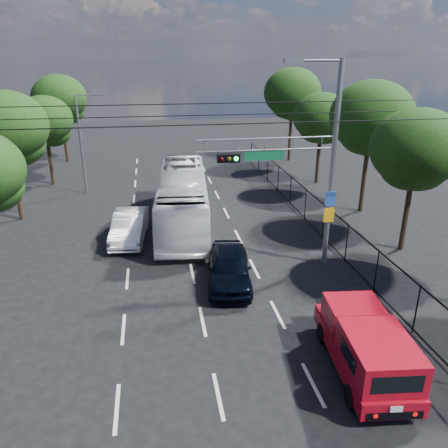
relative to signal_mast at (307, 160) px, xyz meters
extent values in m
plane|color=black|center=(-5.28, -7.99, -5.24)|extent=(120.00, 120.00, 0.00)
cube|color=beige|center=(-8.28, -7.99, -5.24)|extent=(0.12, 2.00, 0.01)
cube|color=beige|center=(-8.28, -3.99, -5.24)|extent=(0.12, 2.00, 0.01)
cube|color=beige|center=(-8.28, 0.01, -5.24)|extent=(0.12, 2.00, 0.01)
cube|color=beige|center=(-8.28, 4.01, -5.24)|extent=(0.12, 2.00, 0.01)
cube|color=beige|center=(-8.28, 8.01, -5.24)|extent=(0.12, 2.00, 0.01)
cube|color=beige|center=(-8.28, 12.01, -5.24)|extent=(0.12, 2.00, 0.01)
cube|color=beige|center=(-8.28, 16.01, -5.24)|extent=(0.12, 2.00, 0.01)
cube|color=beige|center=(-8.28, 20.01, -5.24)|extent=(0.12, 2.00, 0.01)
cube|color=beige|center=(-8.28, 24.01, -5.24)|extent=(0.12, 2.00, 0.01)
cube|color=beige|center=(-5.28, -7.99, -5.24)|extent=(0.12, 2.00, 0.01)
cube|color=beige|center=(-5.28, -3.99, -5.24)|extent=(0.12, 2.00, 0.01)
cube|color=beige|center=(-5.28, 0.01, -5.24)|extent=(0.12, 2.00, 0.01)
cube|color=beige|center=(-5.28, 4.01, -5.24)|extent=(0.12, 2.00, 0.01)
cube|color=beige|center=(-5.28, 8.01, -5.24)|extent=(0.12, 2.00, 0.01)
cube|color=beige|center=(-5.28, 12.01, -5.24)|extent=(0.12, 2.00, 0.01)
cube|color=beige|center=(-5.28, 16.01, -5.24)|extent=(0.12, 2.00, 0.01)
cube|color=beige|center=(-5.28, 20.01, -5.24)|extent=(0.12, 2.00, 0.01)
cube|color=beige|center=(-5.28, 24.01, -5.24)|extent=(0.12, 2.00, 0.01)
cube|color=beige|center=(-2.28, -7.99, -5.24)|extent=(0.12, 2.00, 0.01)
cube|color=beige|center=(-2.28, -3.99, -5.24)|extent=(0.12, 2.00, 0.01)
cube|color=beige|center=(-2.28, 0.01, -5.24)|extent=(0.12, 2.00, 0.01)
cube|color=beige|center=(-2.28, 4.01, -5.24)|extent=(0.12, 2.00, 0.01)
cube|color=beige|center=(-2.28, 8.01, -5.24)|extent=(0.12, 2.00, 0.01)
cube|color=beige|center=(-2.28, 12.01, -5.24)|extent=(0.12, 2.00, 0.01)
cube|color=beige|center=(-2.28, 16.01, -5.24)|extent=(0.12, 2.00, 0.01)
cube|color=beige|center=(-2.28, 20.01, -5.24)|extent=(0.12, 2.00, 0.01)
cube|color=beige|center=(-2.28, 24.01, -5.24)|extent=(0.12, 2.00, 0.01)
cylinder|color=slate|center=(1.22, 0.01, -0.49)|extent=(0.24, 0.24, 9.50)
cylinder|color=slate|center=(0.22, 0.01, 4.16)|extent=(2.00, 0.10, 0.10)
cube|color=slate|center=(-0.88, 0.01, 4.16)|extent=(0.80, 0.25, 0.18)
cylinder|color=slate|center=(-1.88, 0.01, 1.01)|extent=(6.20, 0.08, 0.08)
cylinder|color=slate|center=(-1.88, 0.01, 0.51)|extent=(6.20, 0.08, 0.08)
cube|color=black|center=(-3.58, 0.01, 0.21)|extent=(1.00, 0.28, 0.35)
sphere|color=#3F0505|center=(-3.90, -0.14, 0.21)|extent=(0.20, 0.20, 0.20)
sphere|color=#4C3805|center=(-3.58, -0.14, 0.21)|extent=(0.20, 0.20, 0.20)
sphere|color=#0CE533|center=(-3.26, -0.14, 0.21)|extent=(0.20, 0.20, 0.20)
cube|color=#0D5D37|center=(-1.98, 0.01, 0.26)|extent=(1.80, 0.05, 0.40)
cube|color=#244DA9|center=(1.20, -0.13, -1.84)|extent=(0.50, 0.04, 0.70)
cube|color=#FFA70D|center=(1.20, -0.13, -2.64)|extent=(0.50, 0.04, 0.70)
cylinder|color=slate|center=(0.62, 0.01, 0.76)|extent=(0.05, 0.05, 0.50)
cylinder|color=slate|center=(-0.68, 0.01, 0.76)|extent=(0.05, 0.05, 0.50)
cylinder|color=slate|center=(-1.98, 0.01, 0.76)|extent=(0.05, 0.05, 0.50)
cylinder|color=slate|center=(-3.28, 0.01, 0.76)|extent=(0.05, 0.05, 0.50)
cylinder|color=slate|center=(-4.58, 0.01, 0.76)|extent=(0.05, 0.05, 0.50)
cylinder|color=slate|center=(-11.78, 14.01, -1.74)|extent=(0.18, 0.18, 7.00)
cylinder|color=slate|center=(-10.98, 14.01, 1.76)|extent=(1.60, 0.09, 0.09)
cube|color=slate|center=(-10.08, 14.01, 1.76)|extent=(0.60, 0.22, 0.15)
cylinder|color=black|center=(-5.28, -1.99, 1.96)|extent=(22.00, 0.04, 0.04)
cylinder|color=black|center=(-5.28, 1.51, 2.36)|extent=(22.00, 0.04, 0.04)
cylinder|color=black|center=(-5.28, 3.01, 1.66)|extent=(22.00, 0.04, 0.04)
cube|color=black|center=(2.32, 4.01, -3.29)|extent=(0.04, 34.00, 0.06)
cube|color=black|center=(2.32, 4.01, -5.09)|extent=(0.04, 34.00, 0.06)
cylinder|color=black|center=(2.32, -5.99, -4.24)|extent=(0.06, 0.06, 2.00)
cylinder|color=black|center=(2.32, -2.99, -4.24)|extent=(0.06, 0.06, 2.00)
cylinder|color=black|center=(2.32, 0.01, -4.24)|extent=(0.06, 0.06, 2.00)
cylinder|color=black|center=(2.32, 3.01, -4.24)|extent=(0.06, 0.06, 2.00)
cylinder|color=black|center=(2.32, 6.01, -4.24)|extent=(0.06, 0.06, 2.00)
cylinder|color=black|center=(2.32, 9.01, -4.24)|extent=(0.06, 0.06, 2.00)
cylinder|color=black|center=(2.32, 12.01, -4.24)|extent=(0.06, 0.06, 2.00)
cylinder|color=black|center=(2.32, 15.01, -4.24)|extent=(0.06, 0.06, 2.00)
cylinder|color=black|center=(2.32, 18.01, -4.24)|extent=(0.06, 0.06, 2.00)
cylinder|color=black|center=(2.32, 21.01, -4.24)|extent=(0.06, 0.06, 2.00)
cylinder|color=black|center=(5.92, 1.01, -3.14)|extent=(0.28, 0.28, 4.20)
ellipsoid|color=black|center=(5.92, 1.01, 0.16)|extent=(4.50, 4.50, 3.83)
ellipsoid|color=black|center=(6.32, 1.31, -0.89)|extent=(3.00, 3.00, 2.40)
ellipsoid|color=black|center=(5.57, 0.81, -0.74)|extent=(2.85, 2.85, 2.28)
cylinder|color=black|center=(6.52, 7.01, -2.86)|extent=(0.28, 0.28, 4.76)
ellipsoid|color=black|center=(6.52, 7.01, 0.88)|extent=(5.10, 5.10, 4.33)
ellipsoid|color=black|center=(6.92, 7.31, -0.31)|extent=(3.40, 3.40, 2.72)
ellipsoid|color=black|center=(6.17, 6.81, -0.14)|extent=(3.23, 3.23, 2.58)
cylinder|color=black|center=(6.12, 14.01, -3.23)|extent=(0.28, 0.28, 4.03)
ellipsoid|color=black|center=(6.12, 14.01, -0.06)|extent=(4.32, 4.32, 3.67)
ellipsoid|color=black|center=(6.52, 14.31, -1.07)|extent=(2.88, 2.88, 2.30)
ellipsoid|color=black|center=(5.77, 13.81, -0.92)|extent=(2.74, 2.74, 2.19)
cylinder|color=black|center=(6.32, 22.01, -2.78)|extent=(0.28, 0.28, 4.93)
ellipsoid|color=black|center=(6.32, 22.01, 1.09)|extent=(5.28, 5.28, 4.49)
ellipsoid|color=black|center=(6.72, 22.31, -0.14)|extent=(3.52, 3.52, 2.82)
ellipsoid|color=black|center=(5.97, 21.81, 0.04)|extent=(3.34, 3.34, 2.68)
cylinder|color=black|center=(-15.08, 9.01, -3.00)|extent=(0.28, 0.28, 4.48)
ellipsoid|color=black|center=(-15.08, 9.01, 0.52)|extent=(4.80, 4.80, 4.08)
ellipsoid|color=black|center=(-14.68, 9.31, -0.60)|extent=(3.20, 3.20, 2.56)
ellipsoid|color=black|center=(-15.43, 8.81, -0.44)|extent=(3.04, 3.04, 2.43)
cylinder|color=black|center=(-14.68, 17.01, -3.28)|extent=(0.28, 0.28, 3.92)
ellipsoid|color=black|center=(-14.68, 17.01, -0.20)|extent=(4.20, 4.20, 3.57)
ellipsoid|color=black|center=(-14.28, 17.31, -1.18)|extent=(2.80, 2.80, 2.24)
ellipsoid|color=black|center=(-15.03, 16.81, -1.04)|extent=(2.66, 2.66, 2.13)
cylinder|color=black|center=(-14.88, 25.01, -2.95)|extent=(0.28, 0.28, 4.59)
ellipsoid|color=black|center=(-14.88, 25.01, 0.66)|extent=(4.92, 4.92, 4.18)
ellipsoid|color=black|center=(-14.48, 25.31, -0.49)|extent=(3.28, 3.28, 2.62)
ellipsoid|color=black|center=(-15.23, 24.81, -0.32)|extent=(3.12, 3.12, 2.49)
cylinder|color=black|center=(-1.18, -5.95, -4.89)|extent=(0.33, 0.72, 0.70)
cylinder|color=black|center=(0.50, -6.12, -4.89)|extent=(0.33, 0.72, 0.70)
cylinder|color=black|center=(-1.50, -9.02, -4.89)|extent=(0.33, 0.72, 0.70)
cylinder|color=black|center=(0.19, -9.19, -4.89)|extent=(0.33, 0.72, 0.70)
cube|color=#9C0817|center=(-0.50, -7.57, -4.63)|extent=(2.40, 5.14, 0.56)
cube|color=#9C0817|center=(-0.26, -5.34, -4.55)|extent=(1.89, 0.73, 0.55)
cube|color=black|center=(-0.24, -5.08, -4.30)|extent=(1.72, 0.57, 0.31)
cube|color=#9C0817|center=(-0.38, -6.43, -3.90)|extent=(1.94, 1.72, 0.95)
cube|color=black|center=(-0.45, -7.17, -3.85)|extent=(1.54, 0.21, 0.55)
cube|color=#9C0817|center=(-0.61, -8.66, -3.83)|extent=(2.10, 2.72, 1.04)
cube|color=black|center=(0.32, -8.76, -3.80)|extent=(0.16, 1.19, 0.45)
cube|color=black|center=(-1.54, -8.56, -3.80)|extent=(0.16, 1.19, 0.45)
cube|color=black|center=(-0.74, -9.91, -3.80)|extent=(1.44, 0.20, 0.55)
cube|color=black|center=(-0.75, -10.02, -4.75)|extent=(1.59, 0.24, 0.26)
cube|color=silver|center=(-0.76, -10.06, -4.50)|extent=(0.35, 0.07, 0.18)
imported|color=black|center=(-3.73, -1.14, -4.45)|extent=(2.50, 4.88, 1.59)
imported|color=white|center=(-5.18, 6.68, -3.61)|extent=(3.71, 11.91, 3.27)
imported|color=white|center=(-8.28, 4.65, -4.45)|extent=(2.14, 4.93, 1.58)
camera|label=1|loc=(-6.83, -18.27, 4.40)|focal=35.00mm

